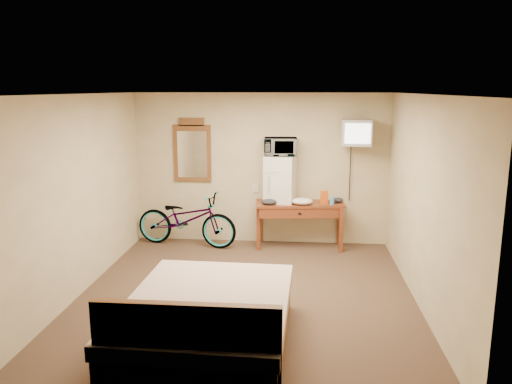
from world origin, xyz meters
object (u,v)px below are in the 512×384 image
at_px(bed, 207,323).
at_px(blue_cup, 332,201).
at_px(desk, 300,210).
at_px(mini_fridge, 280,179).
at_px(microwave, 280,147).
at_px(wall_mirror, 192,151).
at_px(bicycle, 186,219).
at_px(crt_television, 356,133).

bearing_deg(bed, blue_cup, 66.93).
xyz_separation_m(desk, blue_cup, (0.51, -0.05, 0.18)).
xyz_separation_m(mini_fridge, microwave, (0.00, 0.00, 0.52)).
relative_size(blue_cup, wall_mirror, 0.11).
xyz_separation_m(blue_cup, wall_mirror, (-2.31, 0.32, 0.73)).
height_order(microwave, blue_cup, microwave).
bearing_deg(bed, desk, 74.97).
height_order(microwave, bed, microwave).
bearing_deg(bed, bicycle, 106.09).
relative_size(blue_cup, bed, 0.06).
bearing_deg(blue_cup, bed, -113.07).
xyz_separation_m(microwave, wall_mirror, (-1.48, 0.20, -0.11)).
relative_size(blue_cup, crt_television, 0.21).
relative_size(bicycle, bed, 0.80).
bearing_deg(bicycle, desk, -78.45).
xyz_separation_m(desk, bed, (-0.90, -3.37, -0.34)).
height_order(microwave, bicycle, microwave).
relative_size(desk, blue_cup, 12.01).
xyz_separation_m(blue_cup, bicycle, (-2.37, -0.00, -0.36)).
relative_size(desk, bed, 0.68).
height_order(crt_television, wall_mirror, crt_television).
bearing_deg(desk, blue_cup, -5.46).
height_order(desk, bed, bed).
height_order(crt_television, bed, crt_television).
xyz_separation_m(desk, crt_television, (0.86, 0.02, 1.26)).
xyz_separation_m(bicycle, bed, (0.96, -3.32, -0.16)).
xyz_separation_m(blue_cup, crt_television, (0.35, 0.07, 1.08)).
relative_size(blue_cup, bicycle, 0.07).
height_order(desk, bicycle, bicycle).
relative_size(mini_fridge, blue_cup, 6.24).
distance_m(crt_television, wall_mirror, 2.70).
distance_m(microwave, bicycle, 1.95).
bearing_deg(microwave, bed, -102.47).
height_order(crt_television, bicycle, crt_television).
bearing_deg(wall_mirror, crt_television, -5.39).
bearing_deg(wall_mirror, mini_fridge, -7.85).
distance_m(microwave, bed, 3.74).
xyz_separation_m(microwave, bed, (-0.58, -3.44, -1.36)).
distance_m(microwave, blue_cup, 1.19).
distance_m(wall_mirror, bicycle, 1.14).
relative_size(desk, microwave, 2.83).
xyz_separation_m(desk, mini_fridge, (-0.33, 0.07, 0.49)).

